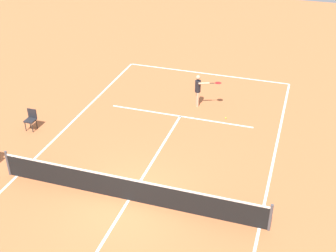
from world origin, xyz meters
TOP-DOWN VIEW (x-y plane):
  - ground_plane at (0.00, 0.00)m, footprint 60.00×60.00m
  - court_lines at (0.00, 0.00)m, footprint 9.39×23.60m
  - tennis_net at (0.00, 0.00)m, footprint 9.99×0.10m
  - player_serving at (-0.54, -7.78)m, footprint 1.29×0.58m
  - tennis_ball at (-2.11, -6.90)m, footprint 0.07×0.07m
  - courtside_chair_mid at (6.04, -3.28)m, footprint 0.44×0.46m

SIDE VIEW (x-z plane):
  - ground_plane at x=0.00m, z-range 0.00..0.00m
  - court_lines at x=0.00m, z-range 0.00..0.01m
  - tennis_ball at x=-2.11m, z-range 0.00..0.07m
  - tennis_net at x=0.00m, z-range -0.04..1.03m
  - courtside_chair_mid at x=6.04m, z-range 0.06..1.01m
  - player_serving at x=-0.54m, z-range 0.15..1.79m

